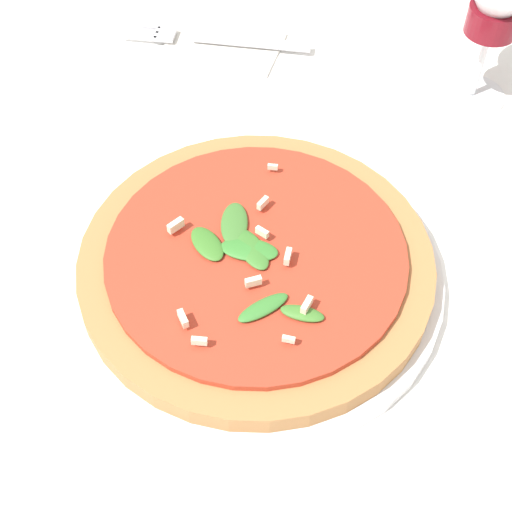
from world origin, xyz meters
The scene contains 5 objects.
ground_plane centered at (0.00, 0.00, 0.00)m, with size 6.00×6.00×0.00m, color white.
pizza_arugula_main centered at (0.03, 0.03, 0.02)m, with size 0.30×0.30×0.05m.
wine_glass centered at (-0.15, -0.23, 0.10)m, with size 0.09×0.09×0.14m.
napkin centered at (0.11, -0.28, 0.00)m, with size 0.13×0.10×0.01m.
fork centered at (0.12, -0.28, 0.01)m, with size 0.21×0.02×0.00m.
Camera 1 is at (-0.01, 0.38, 0.47)m, focal length 50.00 mm.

